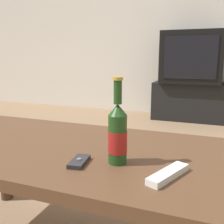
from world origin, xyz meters
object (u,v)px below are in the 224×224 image
(television, at_px, (192,57))
(remote_control, at_px, (168,174))
(beer_bottle, at_px, (118,134))
(cell_phone, at_px, (79,161))
(tv_stand, at_px, (189,101))

(television, height_order, remote_control, television)
(television, height_order, beer_bottle, television)
(cell_phone, height_order, remote_control, remote_control)
(television, bearing_deg, remote_control, -86.66)
(cell_phone, bearing_deg, television, 79.36)
(cell_phone, bearing_deg, remote_control, -7.85)
(beer_bottle, bearing_deg, television, 89.91)
(cell_phone, bearing_deg, tv_stand, 79.36)
(remote_control, bearing_deg, beer_bottle, -173.30)
(television, distance_m, beer_bottle, 2.83)
(television, xyz_separation_m, cell_phone, (-0.12, -2.87, -0.32))
(beer_bottle, bearing_deg, tv_stand, 89.91)
(cell_phone, bearing_deg, beer_bottle, 15.84)
(tv_stand, bearing_deg, television, -90.00)
(beer_bottle, distance_m, remote_control, 0.20)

